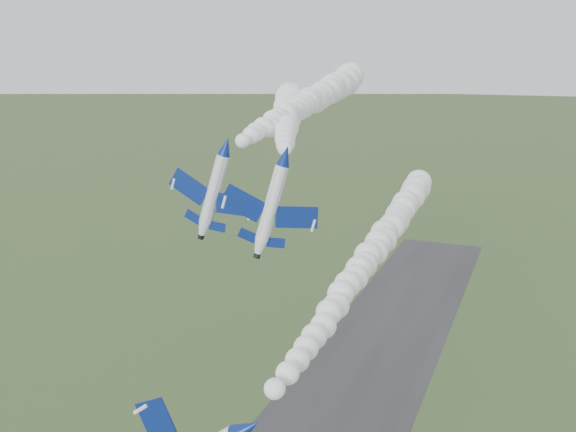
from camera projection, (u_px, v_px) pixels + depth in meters
name	position (u px, v px, depth m)	size (l,w,h in m)	color
jet_lead	(247.00, 429.00, 46.81)	(7.22, 13.83, 9.10)	white
smoke_trail_jet_lead	(376.00, 247.00, 85.09)	(4.71, 77.46, 4.71)	white
jet_pair_left	(226.00, 146.00, 71.61)	(10.22, 12.73, 4.06)	white
smoke_trail_jet_pair_left	(312.00, 100.00, 108.59)	(5.92, 75.19, 5.92)	white
jet_pair_right	(285.00, 156.00, 69.16)	(10.55, 12.52, 4.05)	white
smoke_trail_jet_pair_right	(287.00, 114.00, 101.96)	(5.52, 62.17, 5.52)	white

